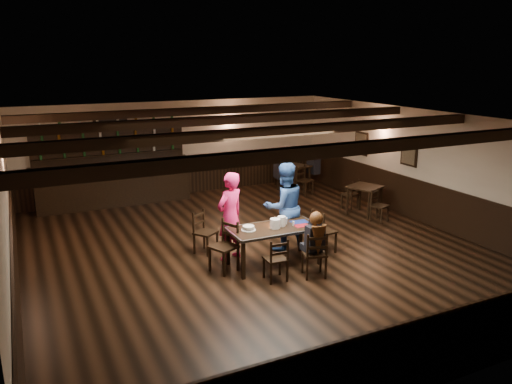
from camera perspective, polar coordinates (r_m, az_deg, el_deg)
name	(u,v)px	position (r m, az deg, el deg)	size (l,w,h in m)	color
ground	(255,250)	(10.44, -0.14, -6.61)	(10.00, 10.00, 0.00)	black
room_shell	(254,167)	(9.97, -0.19, 2.84)	(9.02, 10.02, 2.71)	beige
dining_table	(274,231)	(9.51, 2.08, -4.46)	(1.74, 0.89, 0.75)	black
chair_near_left	(277,257)	(8.86, 2.45, -7.41)	(0.39, 0.38, 0.80)	black
chair_near_right	(316,251)	(9.06, 6.82, -6.75)	(0.50, 0.49, 0.87)	black
chair_end_left	(227,242)	(9.32, -3.36, -5.67)	(0.57, 0.58, 0.96)	black
chair_end_right	(321,228)	(10.21, 7.46, -4.13)	(0.44, 0.45, 0.89)	black
chair_far_pushed	(202,228)	(10.21, -6.14, -4.16)	(0.55, 0.55, 0.87)	black
woman_pink	(230,216)	(9.71, -2.98, -2.80)	(0.64, 0.42, 1.76)	#DD1040
man_blue	(284,207)	(10.21, 3.24, -1.69)	(0.89, 0.70, 1.84)	navy
seated_person	(316,234)	(9.00, 6.82, -4.77)	(0.33, 0.49, 0.80)	black
cake	(248,228)	(9.31, -0.87, -4.16)	(0.27, 0.27, 0.09)	white
plate_stack_a	(275,223)	(9.42, 2.20, -3.60)	(0.19, 0.19, 0.18)	white
plate_stack_b	(282,221)	(9.55, 2.95, -3.33)	(0.16, 0.16, 0.19)	white
tea_light	(271,224)	(9.60, 1.73, -3.65)	(0.05, 0.05, 0.06)	#A5A8AD
salt_shaker	(294,223)	(9.58, 4.31, -3.60)	(0.04, 0.04, 0.09)	silver
pepper_shaker	(293,223)	(9.61, 4.24, -3.55)	(0.03, 0.03, 0.08)	#A5A8AD
drink_glass	(285,221)	(9.68, 3.38, -3.29)	(0.08, 0.08, 0.12)	silver
menu_red	(302,225)	(9.61, 5.23, -3.83)	(0.28, 0.20, 0.00)	maroon
menu_blue	(299,222)	(9.83, 4.97, -3.40)	(0.33, 0.23, 0.00)	#101C53
bar_counter	(114,178)	(14.00, -15.95, 1.54)	(4.21, 0.70, 2.20)	black
back_table_a	(365,190)	(12.84, 12.33, 0.20)	(0.96, 0.96, 0.75)	black
back_table_b	(294,169)	(15.00, 4.32, 2.65)	(1.04, 1.04, 0.75)	black
bg_patron_left	(279,166)	(14.52, 2.66, 3.04)	(0.25, 0.38, 0.75)	black
bg_patron_right	(314,160)	(15.18, 6.60, 3.61)	(0.27, 0.41, 0.81)	black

